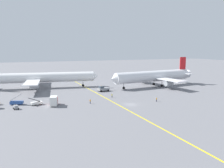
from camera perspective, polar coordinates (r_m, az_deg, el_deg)
ground_plane at (r=88.37m, az=4.54°, el=-4.93°), size 600.00×600.00×0.00m
taxiway_stripe at (r=95.37m, az=-0.62°, el=-3.89°), size 2.29×119.99×0.01m
airliner_at_gate_left at (r=128.71m, az=-17.20°, el=1.44°), size 61.12×44.99×16.58m
airliner_being_pushed at (r=130.73m, az=9.98°, el=1.83°), size 52.30×39.70×15.57m
pushback_tug at (r=114.60m, az=-2.18°, el=-1.17°), size 8.61×3.73×2.85m
gse_belt_loader_portside at (r=91.53m, az=-17.70°, el=-4.31°), size 5.06×2.51×3.02m
gse_gpu_cart_small at (r=87.58m, az=-22.08°, el=-5.14°), size 1.91×2.33×1.90m
gse_catering_truck_tall at (r=88.68m, az=-13.80°, el=-3.94°), size 3.82×6.26×3.50m
gse_stair_truck_yellow at (r=94.47m, az=-21.94°, el=-4.01°), size 4.94×3.32×4.06m
ground_crew_wing_walker_right at (r=89.65m, az=-5.25°, el=-4.16°), size 0.49×0.36×1.69m
ground_crew_ramp_agent_by_cones at (r=100.20m, az=-0.00°, el=-2.78°), size 0.48×0.36×1.64m
ground_crew_marshaller_foreground at (r=94.20m, az=10.64°, el=-3.64°), size 0.36×0.50×1.72m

